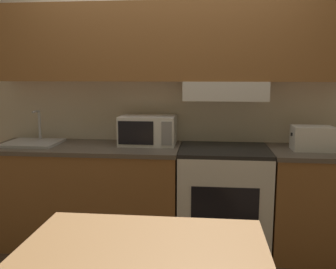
{
  "coord_description": "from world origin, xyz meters",
  "views": [
    {
      "loc": [
        0.35,
        -3.42,
        1.51
      ],
      "look_at": [
        0.05,
        -0.56,
        1.04
      ],
      "focal_mm": 40.0,
      "sensor_mm": 36.0,
      "label": 1
    }
  ],
  "objects_px": {
    "microwave": "(148,130)",
    "toaster": "(312,138)",
    "sink_basin": "(33,142)",
    "stove_range": "(223,199)"
  },
  "relations": [
    {
      "from": "stove_range",
      "to": "sink_basin",
      "type": "bearing_deg",
      "value": 179.94
    },
    {
      "from": "toaster",
      "to": "sink_basin",
      "type": "relative_size",
      "value": 0.72
    },
    {
      "from": "stove_range",
      "to": "toaster",
      "type": "relative_size",
      "value": 2.68
    },
    {
      "from": "microwave",
      "to": "toaster",
      "type": "height_order",
      "value": "microwave"
    },
    {
      "from": "stove_range",
      "to": "microwave",
      "type": "relative_size",
      "value": 1.83
    },
    {
      "from": "microwave",
      "to": "toaster",
      "type": "xyz_separation_m",
      "value": [
        1.37,
        -0.12,
        -0.03
      ]
    },
    {
      "from": "stove_range",
      "to": "toaster",
      "type": "distance_m",
      "value": 0.89
    },
    {
      "from": "sink_basin",
      "to": "microwave",
      "type": "bearing_deg",
      "value": 6.51
    },
    {
      "from": "microwave",
      "to": "toaster",
      "type": "distance_m",
      "value": 1.38
    },
    {
      "from": "stove_range",
      "to": "toaster",
      "type": "xyz_separation_m",
      "value": [
        0.71,
        -0.01,
        0.54
      ]
    }
  ]
}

